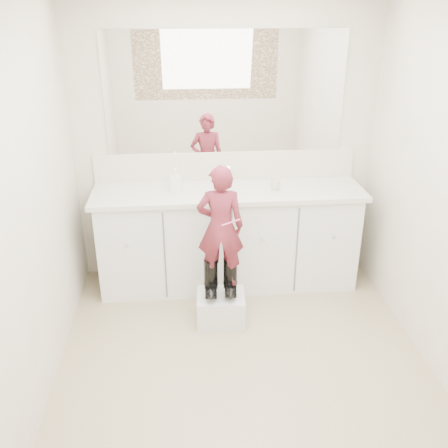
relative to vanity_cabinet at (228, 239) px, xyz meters
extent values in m
plane|color=#836D56|center=(0.00, -1.23, -0.42)|extent=(3.00, 3.00, 0.00)
plane|color=beige|center=(0.00, 0.27, 0.77)|extent=(2.60, 0.00, 2.60)
plane|color=beige|center=(0.00, -2.73, 0.77)|extent=(2.60, 0.00, 2.60)
plane|color=beige|center=(-1.30, -1.23, 0.78)|extent=(0.00, 3.00, 3.00)
cube|color=silver|center=(0.00, 0.00, 0.00)|extent=(2.20, 0.55, 0.85)
cube|color=beige|center=(0.00, -0.01, 0.45)|extent=(2.28, 0.58, 0.04)
cube|color=beige|center=(0.00, 0.26, 0.59)|extent=(2.28, 0.03, 0.25)
cube|color=white|center=(0.00, 0.26, 1.22)|extent=(2.00, 0.02, 1.00)
cube|color=#472819|center=(0.00, -2.71, 1.22)|extent=(2.00, 0.01, 1.20)
cylinder|color=silver|center=(0.00, 0.15, 0.52)|extent=(0.08, 0.08, 0.10)
imported|color=beige|center=(0.39, -0.04, 0.51)|extent=(0.11, 0.11, 0.09)
imported|color=white|center=(-0.44, 0.01, 0.56)|extent=(0.09, 0.09, 0.19)
cube|color=silver|center=(-0.12, -0.61, -0.31)|extent=(0.39, 0.33, 0.24)
imported|color=#A9344A|center=(-0.12, -0.59, 0.39)|extent=(0.36, 0.25, 0.96)
cylinder|color=pink|center=(-0.05, -0.67, 0.46)|extent=(0.14, 0.02, 0.06)
camera|label=1|loc=(-0.39, -3.92, 1.93)|focal=40.00mm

